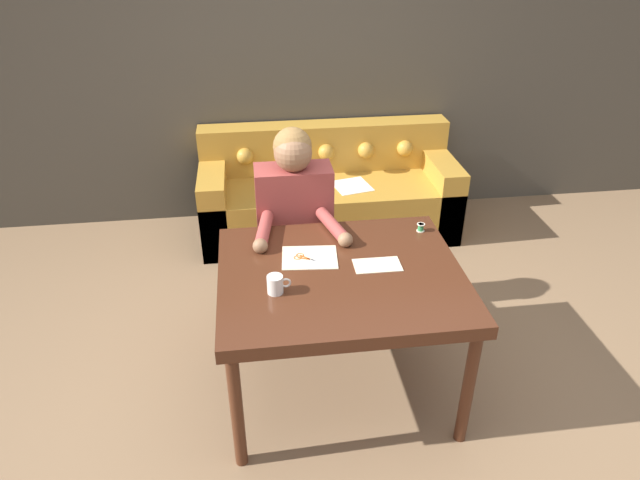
{
  "coord_description": "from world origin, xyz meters",
  "views": [
    {
      "loc": [
        -0.38,
        -2.3,
        2.33
      ],
      "look_at": [
        -0.06,
        0.17,
        0.86
      ],
      "focal_mm": 32.0,
      "sensor_mm": 36.0,
      "label": 1
    }
  ],
  "objects_px": {
    "couch": "(328,195)",
    "scissors": "(306,258)",
    "person": "(295,225)",
    "thread_spool": "(421,227)",
    "mug": "(276,284)",
    "dining_table": "(341,284)"
  },
  "relations": [
    {
      "from": "scissors",
      "to": "thread_spool",
      "type": "relative_size",
      "value": 4.1
    },
    {
      "from": "couch",
      "to": "thread_spool",
      "type": "bearing_deg",
      "value": -77.67
    },
    {
      "from": "couch",
      "to": "mug",
      "type": "height_order",
      "value": "mug"
    },
    {
      "from": "couch",
      "to": "thread_spool",
      "type": "height_order",
      "value": "couch"
    },
    {
      "from": "couch",
      "to": "scissors",
      "type": "relative_size",
      "value": 10.83
    },
    {
      "from": "couch",
      "to": "person",
      "type": "height_order",
      "value": "person"
    },
    {
      "from": "couch",
      "to": "mug",
      "type": "relative_size",
      "value": 17.68
    },
    {
      "from": "dining_table",
      "to": "scissors",
      "type": "relative_size",
      "value": 6.57
    },
    {
      "from": "mug",
      "to": "scissors",
      "type": "bearing_deg",
      "value": 58.0
    },
    {
      "from": "mug",
      "to": "thread_spool",
      "type": "distance_m",
      "value": 0.96
    },
    {
      "from": "person",
      "to": "thread_spool",
      "type": "bearing_deg",
      "value": -25.95
    },
    {
      "from": "person",
      "to": "couch",
      "type": "bearing_deg",
      "value": 71.78
    },
    {
      "from": "scissors",
      "to": "mug",
      "type": "distance_m",
      "value": 0.32
    },
    {
      "from": "couch",
      "to": "mug",
      "type": "xyz_separation_m",
      "value": [
        -0.52,
        -1.91,
        0.49
      ]
    },
    {
      "from": "person",
      "to": "thread_spool",
      "type": "distance_m",
      "value": 0.76
    },
    {
      "from": "couch",
      "to": "scissors",
      "type": "height_order",
      "value": "couch"
    },
    {
      "from": "dining_table",
      "to": "couch",
      "type": "xyz_separation_m",
      "value": [
        0.19,
        1.78,
        -0.38
      ]
    },
    {
      "from": "person",
      "to": "scissors",
      "type": "height_order",
      "value": "person"
    },
    {
      "from": "person",
      "to": "scissors",
      "type": "relative_size",
      "value": 6.85
    },
    {
      "from": "couch",
      "to": "scissors",
      "type": "bearing_deg",
      "value": -102.22
    },
    {
      "from": "person",
      "to": "dining_table",
      "type": "bearing_deg",
      "value": -75.9
    },
    {
      "from": "couch",
      "to": "thread_spool",
      "type": "distance_m",
      "value": 1.54
    }
  ]
}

